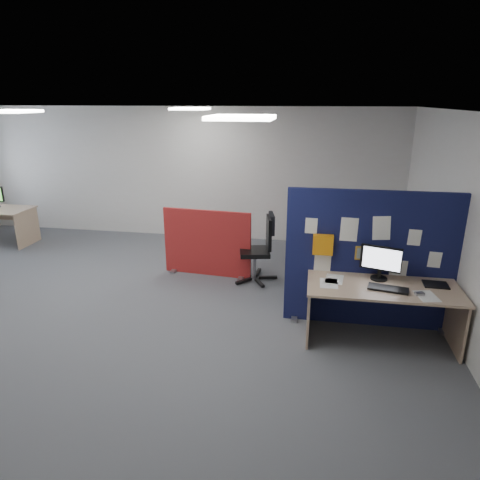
# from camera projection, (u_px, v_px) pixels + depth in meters

# --- Properties ---
(floor) EXTENTS (9.00, 9.00, 0.00)m
(floor) POSITION_uv_depth(u_px,v_px,m) (114.00, 308.00, 6.08)
(floor) COLOR #525459
(floor) RESTS_ON ground
(ceiling) EXTENTS (9.00, 7.00, 0.02)m
(ceiling) POSITION_uv_depth(u_px,v_px,m) (94.00, 110.00, 5.23)
(ceiling) COLOR white
(ceiling) RESTS_ON wall_back
(wall_back) EXTENTS (9.00, 0.02, 2.70)m
(wall_back) POSITION_uv_depth(u_px,v_px,m) (183.00, 174.00, 8.93)
(wall_back) COLOR silver
(wall_back) RESTS_ON floor
(wall_right) EXTENTS (0.02, 7.00, 2.70)m
(wall_right) POSITION_uv_depth(u_px,v_px,m) (469.00, 234.00, 4.93)
(wall_right) COLOR silver
(wall_right) RESTS_ON floor
(ceiling_lights) EXTENTS (4.10, 4.10, 0.04)m
(ceiling_lights) POSITION_uv_depth(u_px,v_px,m) (141.00, 112.00, 5.81)
(ceiling_lights) COLOR white
(ceiling_lights) RESTS_ON ceiling
(navy_divider) EXTENTS (2.18, 0.30, 1.80)m
(navy_divider) POSITION_uv_depth(u_px,v_px,m) (371.00, 260.00, 5.39)
(navy_divider) COLOR #10153B
(navy_divider) RESTS_ON floor
(main_desk) EXTENTS (1.78, 0.79, 0.73)m
(main_desk) POSITION_uv_depth(u_px,v_px,m) (381.00, 298.00, 5.14)
(main_desk) COLOR tan
(main_desk) RESTS_ON floor
(monitor_main) EXTENTS (0.47, 0.20, 0.42)m
(monitor_main) POSITION_uv_depth(u_px,v_px,m) (381.00, 261.00, 5.17)
(monitor_main) COLOR black
(monitor_main) RESTS_ON main_desk
(keyboard) EXTENTS (0.48, 0.27, 0.02)m
(keyboard) POSITION_uv_depth(u_px,v_px,m) (388.00, 289.00, 4.96)
(keyboard) COLOR black
(keyboard) RESTS_ON main_desk
(mouse) EXTENTS (0.11, 0.09, 0.03)m
(mouse) POSITION_uv_depth(u_px,v_px,m) (420.00, 294.00, 4.82)
(mouse) COLOR gray
(mouse) RESTS_ON main_desk
(paper_tray) EXTENTS (0.29, 0.23, 0.01)m
(paper_tray) POSITION_uv_depth(u_px,v_px,m) (436.00, 285.00, 5.08)
(paper_tray) COLOR black
(paper_tray) RESTS_ON main_desk
(red_divider) EXTENTS (1.50, 0.30, 1.12)m
(red_divider) POSITION_uv_depth(u_px,v_px,m) (207.00, 244.00, 7.09)
(red_divider) COLOR #B0162C
(red_divider) RESTS_ON floor
(office_chair) EXTENTS (0.73, 0.72, 1.10)m
(office_chair) POSITION_uv_depth(u_px,v_px,m) (262.00, 244.00, 6.85)
(office_chair) COLOR black
(office_chair) RESTS_ON floor
(desk_papers) EXTENTS (1.31, 0.65, 0.00)m
(desk_papers) POSITION_uv_depth(u_px,v_px,m) (362.00, 286.00, 5.06)
(desk_papers) COLOR white
(desk_papers) RESTS_ON main_desk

